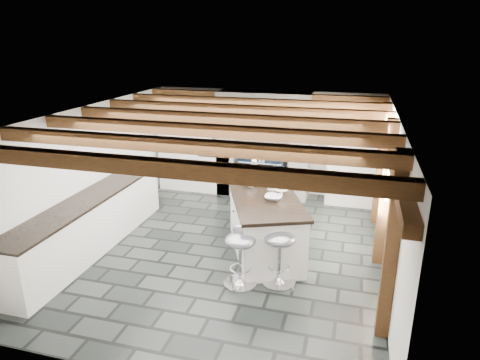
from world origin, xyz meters
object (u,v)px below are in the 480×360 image
(range_cooker, at_px, (263,175))
(kitchen_island, at_px, (265,224))
(bar_stool_far, at_px, (241,250))
(bar_stool_near, at_px, (279,248))

(range_cooker, distance_m, kitchen_island, 2.70)
(bar_stool_far, bearing_deg, kitchen_island, 91.62)
(bar_stool_far, bearing_deg, bar_stool_near, 27.55)
(kitchen_island, relative_size, bar_stool_near, 2.41)
(range_cooker, xyz_separation_m, bar_stool_far, (0.49, -3.68, 0.09))
(bar_stool_near, height_order, bar_stool_far, bar_stool_near)
(range_cooker, relative_size, bar_stool_near, 1.09)
(bar_stool_far, bearing_deg, range_cooker, 106.14)
(kitchen_island, distance_m, bar_stool_near, 0.96)
(kitchen_island, height_order, bar_stool_far, kitchen_island)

